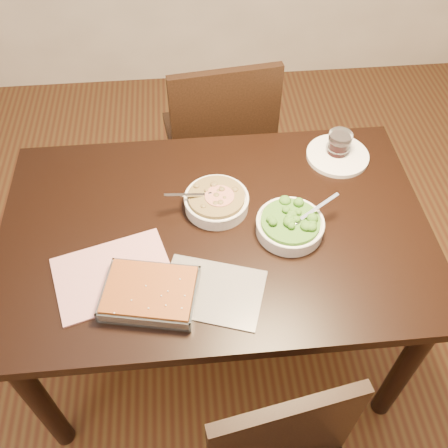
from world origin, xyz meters
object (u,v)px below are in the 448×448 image
wine_tumbler (339,144)px  baking_dish (150,293)px  chair_far (220,138)px  broccoli_bowl (290,225)px  dinner_plate (337,156)px  table (216,245)px  stew_bowl (216,201)px

wine_tumbler → baking_dish: bearing=-141.0°
wine_tumbler → chair_far: 0.63m
broccoli_bowl → dinner_plate: broccoli_bowl is taller
dinner_plate → chair_far: 0.61m
table → broccoli_bowl: broccoli_bowl is taller
dinner_plate → chair_far: size_ratio=0.24×
table → dinner_plate: 0.57m
broccoli_bowl → chair_far: chair_far is taller
stew_bowl → broccoli_bowl: bearing=-29.4°
table → wine_tumbler: (0.48, 0.30, 0.15)m
stew_bowl → dinner_plate: (0.46, 0.20, -0.02)m
table → dinner_plate: dinner_plate is taller
stew_bowl → broccoli_bowl: (0.23, -0.13, 0.00)m
baking_dish → wine_tumbler: (0.68, 0.55, 0.03)m
stew_bowl → baking_dish: (-0.22, -0.34, -0.01)m
table → broccoli_bowl: bearing=-9.6°
stew_bowl → table: bearing=-96.9°
stew_bowl → dinner_plate: stew_bowl is taller
wine_tumbler → stew_bowl: bearing=-154.9°
table → wine_tumbler: wine_tumbler is taller
wine_tumbler → chair_far: bearing=135.5°
table → chair_far: chair_far is taller
wine_tumbler → chair_far: chair_far is taller
broccoli_bowl → wine_tumbler: size_ratio=2.51×
table → baking_dish: bearing=-129.9°
broccoli_bowl → chair_far: size_ratio=0.25×
stew_bowl → wine_tumbler: (0.47, 0.22, 0.02)m
dinner_plate → stew_bowl: bearing=-156.2°
table → stew_bowl: 0.15m
wine_tumbler → broccoli_bowl: bearing=-124.9°
table → chair_far: (0.07, 0.70, -0.12)m
stew_bowl → baking_dish: 0.40m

